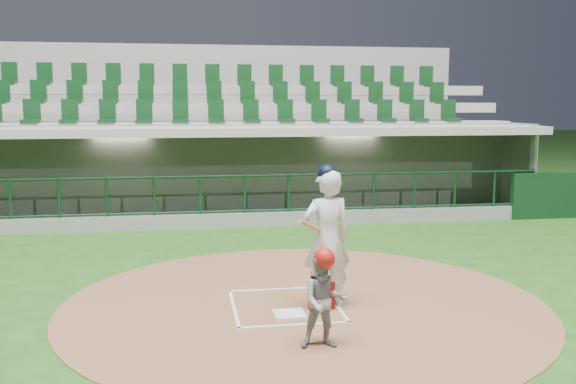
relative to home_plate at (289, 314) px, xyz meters
name	(u,v)px	position (x,y,z in m)	size (l,w,h in m)	color
ground	(282,300)	(0.00, 0.70, -0.02)	(120.00, 120.00, 0.00)	#1E4A15
dirt_circle	(304,303)	(0.30, 0.50, -0.02)	(7.20, 7.20, 0.01)	brown
home_plate	(289,314)	(0.00, 0.00, 0.00)	(0.43, 0.43, 0.02)	white
batter_box_chalk	(285,305)	(0.00, 0.40, 0.00)	(1.55, 1.80, 0.01)	silver
dugout_structure	(244,179)	(0.16, 8.53, 0.93)	(16.40, 3.70, 3.00)	slate
seating_deck	(230,153)	(0.00, 11.61, 1.40)	(17.00, 6.72, 5.15)	slate
batter	(326,237)	(0.58, 0.26, 1.03)	(0.95, 0.95, 2.10)	silver
catcher	(324,299)	(0.22, -1.27, 0.60)	(0.59, 0.48, 1.24)	gray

